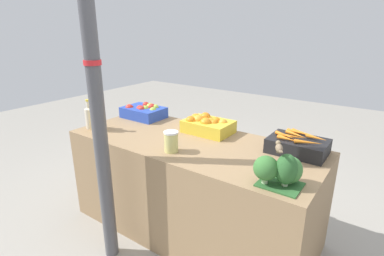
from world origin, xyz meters
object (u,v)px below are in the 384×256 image
object	(u,v)px
broccoli_pile	(282,170)
juice_bottle_cloudy	(90,116)
carrot_crate	(298,145)
apple_crate	(144,111)
sparrow_bird	(279,148)
support_pole	(94,75)
juice_bottle_golden	(97,117)
pickle_jar	(171,141)
orange_crate	(207,125)

from	to	relation	value
broccoli_pile	juice_bottle_cloudy	distance (m)	1.61
carrot_crate	broccoli_pile	xyz separation A→B (m)	(0.06, -0.48, 0.03)
apple_crate	sparrow_bird	size ratio (longest dim) A/B	2.93
apple_crate	support_pole	bearing A→B (deg)	-63.14
apple_crate	juice_bottle_cloudy	distance (m)	0.50
juice_bottle_golden	sparrow_bird	xyz separation A→B (m)	(1.48, -0.02, 0.10)
carrot_crate	broccoli_pile	distance (m)	0.49
support_pole	apple_crate	world-z (taller)	support_pole
broccoli_pile	juice_bottle_golden	size ratio (longest dim) A/B	0.88
juice_bottle_cloudy	sparrow_bird	distance (m)	1.59
carrot_crate	juice_bottle_golden	bearing A→B (deg)	-161.72
broccoli_pile	sparrow_bird	xyz separation A→B (m)	(-0.02, -0.01, 0.12)
apple_crate	sparrow_bird	distance (m)	1.53
support_pole	broccoli_pile	bearing A→B (deg)	16.84
juice_bottle_cloudy	pickle_jar	size ratio (longest dim) A/B	1.71
carrot_crate	sparrow_bird	bearing A→B (deg)	-85.53
orange_crate	broccoli_pile	world-z (taller)	broccoli_pile
orange_crate	carrot_crate	xyz separation A→B (m)	(0.71, 0.00, -0.01)
orange_crate	support_pole	bearing A→B (deg)	-109.81
apple_crate	broccoli_pile	distance (m)	1.54
support_pole	pickle_jar	bearing A→B (deg)	48.26
pickle_jar	sparrow_bird	size ratio (longest dim) A/B	1.13
apple_crate	juice_bottle_golden	xyz separation A→B (m)	(-0.04, -0.48, 0.06)
carrot_crate	juice_bottle_cloudy	distance (m)	1.62
juice_bottle_cloudy	juice_bottle_golden	size ratio (longest dim) A/B	0.87
support_pole	apple_crate	xyz separation A→B (m)	(-0.41, 0.80, -0.47)
orange_crate	sparrow_bird	size ratio (longest dim) A/B	2.93
support_pole	juice_bottle_golden	xyz separation A→B (m)	(-0.45, 0.32, -0.41)
juice_bottle_golden	sparrow_bird	world-z (taller)	juice_bottle_golden
apple_crate	broccoli_pile	xyz separation A→B (m)	(1.46, -0.48, 0.03)
support_pole	sparrow_bird	distance (m)	1.12
juice_bottle_golden	pickle_jar	distance (m)	0.75
orange_crate	carrot_crate	size ratio (longest dim) A/B	1.00
broccoli_pile	carrot_crate	bearing A→B (deg)	97.36
support_pole	broccoli_pile	world-z (taller)	support_pole
support_pole	juice_bottle_golden	size ratio (longest dim) A/B	9.14
apple_crate	juice_bottle_cloudy	size ratio (longest dim) A/B	1.52
apple_crate	broccoli_pile	world-z (taller)	broccoli_pile
broccoli_pile	juice_bottle_golden	bearing A→B (deg)	179.84
orange_crate	juice_bottle_cloudy	size ratio (longest dim) A/B	1.52
pickle_jar	broccoli_pile	bearing A→B (deg)	-0.93
juice_bottle_cloudy	broccoli_pile	bearing A→B (deg)	-0.15
orange_crate	sparrow_bird	bearing A→B (deg)	-33.35
support_pole	broccoli_pile	size ratio (longest dim) A/B	10.43
support_pole	juice_bottle_golden	distance (m)	0.69
juice_bottle_cloudy	sparrow_bird	world-z (taller)	juice_bottle_cloudy
juice_bottle_cloudy	sparrow_bird	size ratio (longest dim) A/B	1.93
support_pole	pickle_jar	xyz separation A→B (m)	(0.30, 0.33, -0.46)
apple_crate	juice_bottle_golden	world-z (taller)	juice_bottle_golden
support_pole	carrot_crate	distance (m)	1.36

